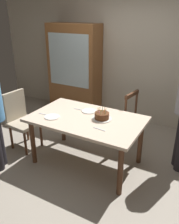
{
  "coord_description": "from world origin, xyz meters",
  "views": [
    {
      "loc": [
        1.49,
        -2.58,
        2.15
      ],
      "look_at": [
        0.05,
        0.0,
        0.85
      ],
      "focal_mm": 37.61,
      "sensor_mm": 36.0,
      "label": 1
    }
  ],
  "objects_px": {
    "dining_table": "(86,123)",
    "plate_near_celebrant": "(52,117)",
    "china_cabinet": "(75,70)",
    "plate_far_side": "(89,111)",
    "chair_upholstered": "(20,117)",
    "birthday_cake": "(102,116)",
    "chair_spindle_back": "(121,118)"
  },
  "relations": [
    {
      "from": "chair_upholstered",
      "to": "chair_spindle_back",
      "type": "bearing_deg",
      "value": 33.05
    },
    {
      "from": "dining_table",
      "to": "birthday_cake",
      "type": "bearing_deg",
      "value": 17.09
    },
    {
      "from": "birthday_cake",
      "to": "plate_far_side",
      "type": "height_order",
      "value": "birthday_cake"
    },
    {
      "from": "birthday_cake",
      "to": "chair_upholstered",
      "type": "height_order",
      "value": "chair_upholstered"
    },
    {
      "from": "chair_spindle_back",
      "to": "china_cabinet",
      "type": "bearing_deg",
      "value": 151.53
    },
    {
      "from": "dining_table",
      "to": "chair_spindle_back",
      "type": "relative_size",
      "value": 1.67
    },
    {
      "from": "dining_table",
      "to": "chair_spindle_back",
      "type": "height_order",
      "value": "chair_spindle_back"
    },
    {
      "from": "birthday_cake",
      "to": "dining_table",
      "type": "bearing_deg",
      "value": -162.91
    },
    {
      "from": "dining_table",
      "to": "chair_spindle_back",
      "type": "xyz_separation_m",
      "value": [
        0.21,
        0.8,
        -0.2
      ]
    },
    {
      "from": "chair_upholstered",
      "to": "china_cabinet",
      "type": "xyz_separation_m",
      "value": [
        -0.0,
        1.66,
        0.42
      ]
    },
    {
      "from": "dining_table",
      "to": "china_cabinet",
      "type": "height_order",
      "value": "china_cabinet"
    },
    {
      "from": "dining_table",
      "to": "chair_upholstered",
      "type": "relative_size",
      "value": 1.67
    },
    {
      "from": "chair_spindle_back",
      "to": "chair_upholstered",
      "type": "distance_m",
      "value": 1.67
    },
    {
      "from": "plate_far_side",
      "to": "chair_spindle_back",
      "type": "height_order",
      "value": "chair_spindle_back"
    },
    {
      "from": "dining_table",
      "to": "plate_far_side",
      "type": "xyz_separation_m",
      "value": [
        -0.08,
        0.22,
        0.09
      ]
    },
    {
      "from": "birthday_cake",
      "to": "chair_spindle_back",
      "type": "xyz_separation_m",
      "value": [
        0.0,
        0.74,
        -0.33
      ]
    },
    {
      "from": "chair_spindle_back",
      "to": "china_cabinet",
      "type": "relative_size",
      "value": 0.5
    },
    {
      "from": "plate_near_celebrant",
      "to": "plate_far_side",
      "type": "distance_m",
      "value": 0.56
    },
    {
      "from": "china_cabinet",
      "to": "chair_upholstered",
      "type": "bearing_deg",
      "value": -89.95
    },
    {
      "from": "dining_table",
      "to": "plate_near_celebrant",
      "type": "distance_m",
      "value": 0.5
    },
    {
      "from": "plate_near_celebrant",
      "to": "chair_upholstered",
      "type": "relative_size",
      "value": 0.23
    },
    {
      "from": "plate_far_side",
      "to": "chair_upholstered",
      "type": "distance_m",
      "value": 1.17
    },
    {
      "from": "dining_table",
      "to": "china_cabinet",
      "type": "xyz_separation_m",
      "value": [
        -1.18,
        1.56,
        0.29
      ]
    },
    {
      "from": "dining_table",
      "to": "china_cabinet",
      "type": "relative_size",
      "value": 0.83
    },
    {
      "from": "birthday_cake",
      "to": "china_cabinet",
      "type": "bearing_deg",
      "value": 133.0
    },
    {
      "from": "plate_near_celebrant",
      "to": "chair_spindle_back",
      "type": "bearing_deg",
      "value": 57.48
    },
    {
      "from": "birthday_cake",
      "to": "chair_spindle_back",
      "type": "height_order",
      "value": "chair_spindle_back"
    },
    {
      "from": "plate_near_celebrant",
      "to": "birthday_cake",
      "type": "bearing_deg",
      "value": 23.65
    },
    {
      "from": "plate_far_side",
      "to": "chair_upholstered",
      "type": "height_order",
      "value": "chair_upholstered"
    },
    {
      "from": "dining_table",
      "to": "plate_near_celebrant",
      "type": "bearing_deg",
      "value": -153.41
    },
    {
      "from": "dining_table",
      "to": "plate_near_celebrant",
      "type": "relative_size",
      "value": 7.21
    },
    {
      "from": "plate_near_celebrant",
      "to": "china_cabinet",
      "type": "xyz_separation_m",
      "value": [
        -0.75,
        1.78,
        0.2
      ]
    }
  ]
}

